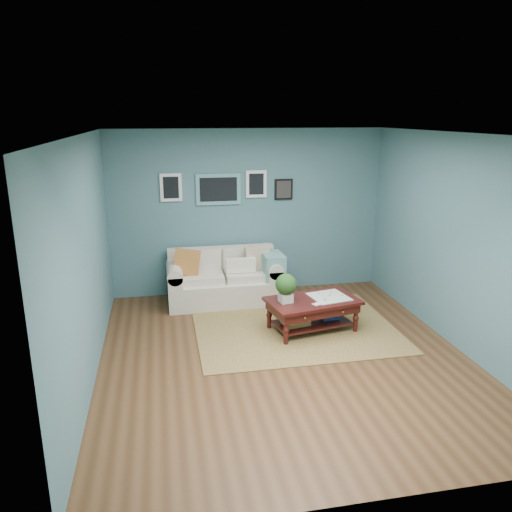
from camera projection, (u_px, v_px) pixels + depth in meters
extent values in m
plane|color=brown|center=(284.00, 356.00, 6.24)|extent=(5.00, 5.00, 0.00)
plane|color=white|center=(287.00, 134.00, 5.50)|extent=(5.00, 5.00, 0.00)
cube|color=#427076|center=(248.00, 212.00, 8.23)|extent=(4.50, 0.02, 2.70)
cube|color=#427076|center=(373.00, 345.00, 3.51)|extent=(4.50, 0.02, 2.70)
cube|color=#427076|center=(86.00, 262.00, 5.46)|extent=(0.02, 5.00, 2.70)
cube|color=#427076|center=(459.00, 243.00, 6.28)|extent=(0.02, 5.00, 2.70)
cube|color=#5E949E|center=(218.00, 189.00, 8.01)|extent=(0.72, 0.03, 0.50)
cube|color=black|center=(218.00, 189.00, 7.99)|extent=(0.60, 0.01, 0.38)
cube|color=white|center=(171.00, 187.00, 7.85)|extent=(0.34, 0.03, 0.44)
cube|color=white|center=(256.00, 184.00, 8.10)|extent=(0.34, 0.03, 0.44)
cube|color=black|center=(284.00, 189.00, 8.21)|extent=(0.30, 0.03, 0.34)
cube|color=brown|center=(295.00, 328.00, 7.05)|extent=(2.77, 2.22, 0.01)
cube|color=silver|center=(224.00, 291.00, 7.97)|extent=(1.32, 0.82, 0.39)
cube|color=silver|center=(221.00, 260.00, 8.16)|extent=(1.72, 0.20, 0.44)
cube|color=silver|center=(175.00, 288.00, 7.81)|extent=(0.22, 0.82, 0.57)
cube|color=silver|center=(271.00, 282.00, 8.09)|extent=(0.22, 0.82, 0.57)
cylinder|color=silver|center=(174.00, 271.00, 7.73)|extent=(0.24, 0.82, 0.24)
cylinder|color=silver|center=(271.00, 265.00, 8.01)|extent=(0.24, 0.82, 0.24)
cube|color=silver|center=(202.00, 278.00, 7.79)|extent=(0.67, 0.52, 0.12)
cube|color=silver|center=(246.00, 275.00, 7.92)|extent=(0.67, 0.52, 0.12)
cube|color=silver|center=(200.00, 259.00, 7.97)|extent=(0.67, 0.11, 0.33)
cube|color=silver|center=(243.00, 257.00, 8.10)|extent=(0.67, 0.11, 0.33)
cube|color=#CF6427|center=(187.00, 262.00, 7.68)|extent=(0.45, 0.16, 0.44)
cube|color=beige|center=(258.00, 257.00, 7.95)|extent=(0.44, 0.17, 0.43)
cube|color=#ECE5CC|center=(241.00, 265.00, 7.81)|extent=(0.46, 0.11, 0.22)
cube|color=#71A6A3|center=(272.00, 276.00, 7.95)|extent=(0.32, 0.51, 0.74)
cube|color=black|center=(313.00, 301.00, 6.86)|extent=(1.34, 0.94, 0.04)
cube|color=black|center=(312.00, 306.00, 6.88)|extent=(1.24, 0.84, 0.12)
cube|color=black|center=(312.00, 323.00, 6.95)|extent=(1.12, 0.72, 0.03)
sphere|color=gold|center=(305.00, 318.00, 6.49)|extent=(0.03, 0.03, 0.03)
sphere|color=gold|center=(343.00, 312.00, 6.69)|extent=(0.03, 0.03, 0.03)
cylinder|color=black|center=(286.00, 330.00, 6.49)|extent=(0.06, 0.06, 0.42)
cylinder|color=black|center=(356.00, 318.00, 6.87)|extent=(0.06, 0.06, 0.42)
cylinder|color=black|center=(269.00, 315.00, 6.98)|extent=(0.06, 0.06, 0.42)
cylinder|color=black|center=(335.00, 304.00, 7.36)|extent=(0.06, 0.06, 0.42)
cube|color=silver|center=(286.00, 298.00, 6.74)|extent=(0.19, 0.19, 0.12)
sphere|color=#194816|center=(286.00, 284.00, 6.69)|extent=(0.29, 0.29, 0.29)
cube|color=silver|center=(329.00, 297.00, 6.95)|extent=(0.58, 0.58, 0.01)
cube|color=#AF8349|center=(296.00, 318.00, 6.83)|extent=(0.39, 0.31, 0.20)
cube|color=navy|center=(329.00, 314.00, 7.05)|extent=(0.28, 0.23, 0.11)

